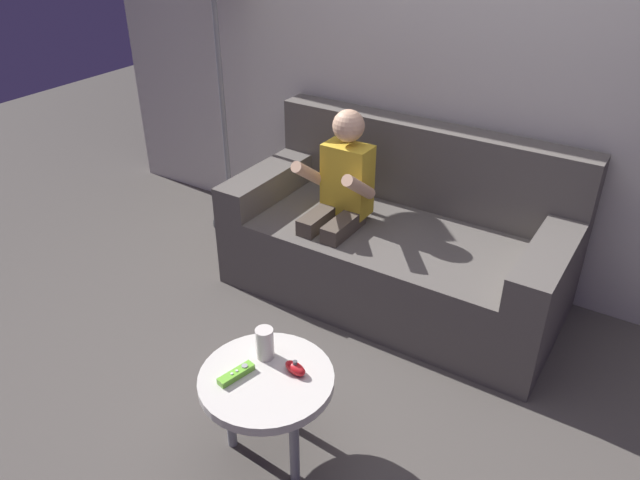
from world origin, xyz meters
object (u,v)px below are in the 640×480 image
object	(u,v)px
person_seated_on_couch	(338,198)
nunchuk_red	(295,368)
soda_can	(265,343)
coffee_table	(267,385)
couch	(399,242)
game_remote_lime_near_edge	(236,374)

from	to	relation	value
person_seated_on_couch	nunchuk_red	xyz separation A→B (m)	(0.42, -0.99, -0.14)
person_seated_on_couch	soda_can	size ratio (longest dim) A/B	7.93
coffee_table	nunchuk_red	xyz separation A→B (m)	(0.08, 0.07, 0.07)
nunchuk_red	soda_can	bearing A→B (deg)	175.17
nunchuk_red	coffee_table	bearing A→B (deg)	-138.39
couch	person_seated_on_couch	xyz separation A→B (m)	(-0.26, -0.18, 0.26)
nunchuk_red	game_remote_lime_near_edge	bearing A→B (deg)	-141.54
couch	coffee_table	world-z (taller)	couch
nunchuk_red	soda_can	distance (m)	0.15
couch	person_seated_on_couch	world-z (taller)	person_seated_on_couch
couch	game_remote_lime_near_edge	distance (m)	1.30
couch	nunchuk_red	distance (m)	1.19
coffee_table	nunchuk_red	distance (m)	0.12
person_seated_on_couch	game_remote_lime_near_edge	world-z (taller)	person_seated_on_couch
coffee_table	game_remote_lime_near_edge	xyz separation A→B (m)	(-0.09, -0.06, 0.06)
game_remote_lime_near_edge	nunchuk_red	size ratio (longest dim) A/B	1.49
person_seated_on_couch	couch	bearing A→B (deg)	34.86
game_remote_lime_near_edge	soda_can	xyz separation A→B (m)	(0.02, 0.14, 0.05)
coffee_table	nunchuk_red	world-z (taller)	nunchuk_red
coffee_table	couch	bearing A→B (deg)	94.08
coffee_table	soda_can	size ratio (longest dim) A/B	3.93
game_remote_lime_near_edge	nunchuk_red	xyz separation A→B (m)	(0.16, 0.13, 0.01)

